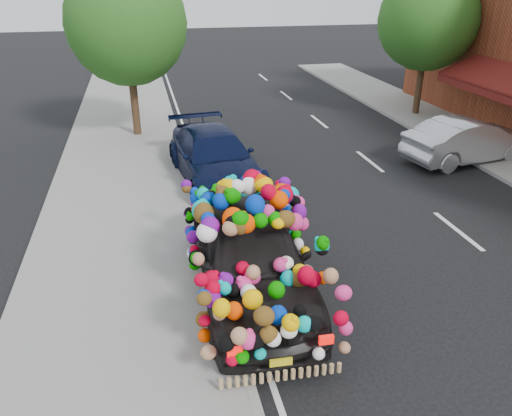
# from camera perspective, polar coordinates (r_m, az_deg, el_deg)

# --- Properties ---
(ground) EXTENTS (100.00, 100.00, 0.00)m
(ground) POSITION_cam_1_polar(r_m,az_deg,el_deg) (11.39, 6.82, -4.48)
(ground) COLOR black
(ground) RESTS_ON ground
(sidewalk) EXTENTS (4.00, 60.00, 0.12)m
(sidewalk) POSITION_cam_1_polar(r_m,az_deg,el_deg) (10.84, -15.31, -6.60)
(sidewalk) COLOR gray
(sidewalk) RESTS_ON ground
(kerb) EXTENTS (0.15, 60.00, 0.13)m
(kerb) POSITION_cam_1_polar(r_m,az_deg,el_deg) (10.87, -5.00, -5.57)
(kerb) COLOR gray
(kerb) RESTS_ON ground
(lane_markings) EXTENTS (6.00, 50.00, 0.01)m
(lane_markings) POSITION_cam_1_polar(r_m,az_deg,el_deg) (12.96, 22.04, -2.40)
(lane_markings) COLOR silver
(lane_markings) RESTS_ON ground
(tree_near_sidewalk) EXTENTS (4.20, 4.20, 6.13)m
(tree_near_sidewalk) POSITION_cam_1_polar(r_m,az_deg,el_deg) (18.84, -14.59, 19.68)
(tree_near_sidewalk) COLOR #332114
(tree_near_sidewalk) RESTS_ON ground
(tree_far_b) EXTENTS (4.00, 4.00, 5.90)m
(tree_far_b) POSITION_cam_1_polar(r_m,az_deg,el_deg) (22.51, 19.06, 19.62)
(tree_far_b) COLOR #332114
(tree_far_b) RESTS_ON ground
(plush_art_car) EXTENTS (2.54, 5.22, 2.33)m
(plush_art_car) POSITION_cam_1_polar(r_m,az_deg,el_deg) (9.20, -0.61, -3.43)
(plush_art_car) COLOR black
(plush_art_car) RESTS_ON ground
(navy_sedan) EXTENTS (2.63, 5.30, 1.48)m
(navy_sedan) POSITION_cam_1_polar(r_m,az_deg,el_deg) (14.73, -4.77, 5.85)
(navy_sedan) COLOR black
(navy_sedan) RESTS_ON ground
(silver_hatchback) EXTENTS (4.54, 2.22, 1.43)m
(silver_hatchback) POSITION_cam_1_polar(r_m,az_deg,el_deg) (17.68, 23.09, 7.14)
(silver_hatchback) COLOR #B1B3B9
(silver_hatchback) RESTS_ON ground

